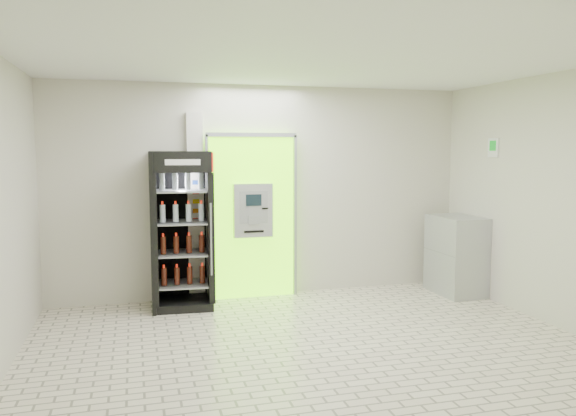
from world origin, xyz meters
name	(u,v)px	position (x,y,z in m)	size (l,w,h in m)	color
ground	(319,353)	(0.00, 0.00, 0.00)	(6.00, 6.00, 0.00)	beige
room_shell	(320,175)	(0.00, 0.00, 1.84)	(6.00, 6.00, 6.00)	beige
atm_assembly	(252,215)	(-0.20, 2.41, 1.17)	(1.30, 0.24, 2.33)	#77FF09
pillar	(196,207)	(-0.98, 2.45, 1.30)	(0.22, 0.11, 2.60)	silver
beverage_cooler	(182,233)	(-1.20, 2.15, 1.00)	(0.83, 0.77, 2.08)	black
steel_cabinet	(456,255)	(2.71, 1.79, 0.57)	(0.59, 0.86, 1.13)	#A7AAAF
exit_sign	(493,148)	(2.99, 1.40, 2.12)	(0.02, 0.22, 0.26)	white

